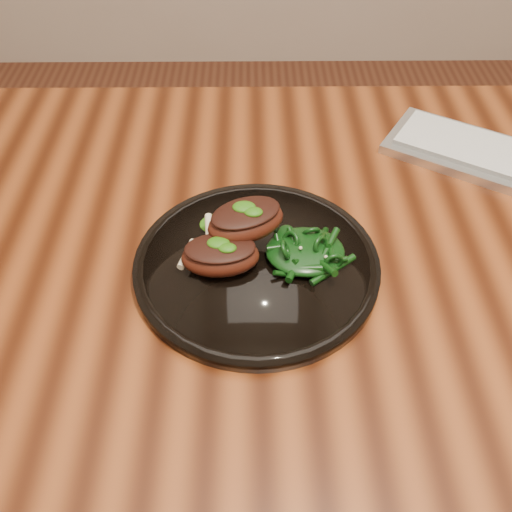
{
  "coord_description": "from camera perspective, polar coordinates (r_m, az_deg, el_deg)",
  "views": [
    {
      "loc": [
        -0.23,
        -0.55,
        1.28
      ],
      "look_at": [
        -0.23,
        -0.07,
        0.78
      ],
      "focal_mm": 40.0,
      "sensor_mm": 36.0,
      "label": 1
    }
  ],
  "objects": [
    {
      "name": "lamb_chop_back",
      "position": [
        0.7,
        -1.09,
        3.61
      ],
      "size": [
        0.12,
        0.1,
        0.04
      ],
      "color": "#47180D",
      "rests_on": "plate"
    },
    {
      "name": "plate",
      "position": [
        0.71,
        0.06,
        -0.87
      ],
      "size": [
        0.31,
        0.31,
        0.02
      ],
      "color": "black",
      "rests_on": "desk"
    },
    {
      "name": "lamb_chop_front",
      "position": [
        0.69,
        -3.63,
        0.11
      ],
      "size": [
        0.1,
        0.07,
        0.04
      ],
      "color": "#47180D",
      "rests_on": "plate"
    },
    {
      "name": "greens_heap",
      "position": [
        0.7,
        4.98,
        0.85
      ],
      "size": [
        0.1,
        0.09,
        0.04
      ],
      "color": "black",
      "rests_on": "plate"
    },
    {
      "name": "herb_smear",
      "position": [
        0.76,
        -2.9,
        3.24
      ],
      "size": [
        0.07,
        0.05,
        0.0
      ],
      "primitive_type": "ellipsoid",
      "color": "#184C08",
      "rests_on": "plate"
    },
    {
      "name": "desk",
      "position": [
        0.86,
        15.42,
        -2.05
      ],
      "size": [
        1.6,
        0.8,
        0.75
      ],
      "color": "#331206",
      "rests_on": "ground"
    }
  ]
}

